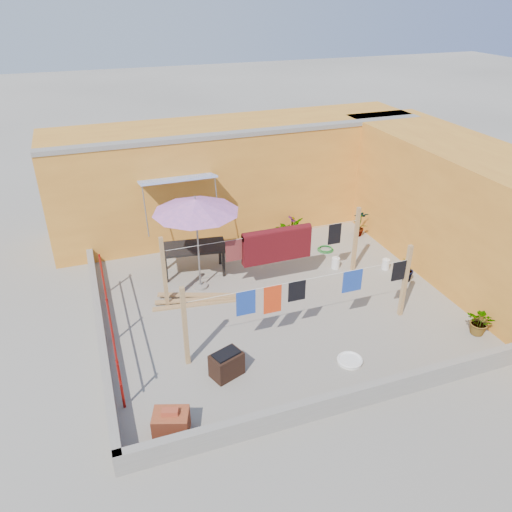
% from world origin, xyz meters
% --- Properties ---
extents(ground, '(80.00, 80.00, 0.00)m').
position_xyz_m(ground, '(0.00, 0.00, 0.00)').
color(ground, '#9E998E').
rests_on(ground, ground).
extents(wall_back, '(11.00, 3.27, 3.21)m').
position_xyz_m(wall_back, '(0.50, 4.69, 1.61)').
color(wall_back, orange).
rests_on(wall_back, ground).
extents(wall_right, '(2.40, 9.00, 3.20)m').
position_xyz_m(wall_right, '(5.20, 0.00, 1.60)').
color(wall_right, orange).
rests_on(wall_right, ground).
extents(parapet_front, '(8.30, 0.16, 0.44)m').
position_xyz_m(parapet_front, '(0.00, -3.58, 0.22)').
color(parapet_front, gray).
rests_on(parapet_front, ground).
extents(parapet_left, '(0.16, 7.30, 0.44)m').
position_xyz_m(parapet_left, '(-4.08, 0.00, 0.22)').
color(parapet_left, gray).
rests_on(parapet_left, ground).
extents(red_railing, '(0.05, 4.20, 1.10)m').
position_xyz_m(red_railing, '(-3.85, -0.20, 0.72)').
color(red_railing, '#9E140F').
rests_on(red_railing, ground).
extents(clothesline_rig, '(5.09, 2.35, 1.80)m').
position_xyz_m(clothesline_rig, '(0.24, 0.52, 1.08)').
color(clothesline_rig, tan).
rests_on(clothesline_rig, ground).
extents(patio_umbrella, '(2.62, 2.62, 2.46)m').
position_xyz_m(patio_umbrella, '(-1.56, 1.30, 2.21)').
color(patio_umbrella, gray).
rests_on(patio_umbrella, ground).
extents(outdoor_table, '(1.78, 1.06, 0.79)m').
position_xyz_m(outdoor_table, '(-1.53, 2.06, 0.71)').
color(outdoor_table, black).
rests_on(outdoor_table, ground).
extents(brick_stack, '(0.71, 0.61, 0.52)m').
position_xyz_m(brick_stack, '(-3.15, -3.07, 0.23)').
color(brick_stack, '#A34125').
rests_on(brick_stack, ground).
extents(lumber_pile, '(2.16, 0.86, 0.13)m').
position_xyz_m(lumber_pile, '(-1.79, 0.67, 0.07)').
color(lumber_pile, tan).
rests_on(lumber_pile, ground).
extents(brazier, '(0.71, 0.59, 0.54)m').
position_xyz_m(brazier, '(-1.86, -2.00, 0.26)').
color(brazier, black).
rests_on(brazier, ground).
extents(white_basin, '(0.52, 0.52, 0.09)m').
position_xyz_m(white_basin, '(0.59, -2.49, 0.05)').
color(white_basin, white).
rests_on(white_basin, ground).
extents(water_jug_a, '(0.22, 0.22, 0.34)m').
position_xyz_m(water_jug_a, '(2.10, 1.03, 0.15)').
color(water_jug_a, white).
rests_on(water_jug_a, ground).
extents(water_jug_b, '(0.21, 0.21, 0.32)m').
position_xyz_m(water_jug_b, '(3.35, 0.54, 0.14)').
color(water_jug_b, white).
rests_on(water_jug_b, ground).
extents(green_hose, '(0.47, 0.47, 0.07)m').
position_xyz_m(green_hose, '(2.31, 2.04, 0.03)').
color(green_hose, '#197326').
rests_on(green_hose, ground).
extents(plant_back_a, '(1.01, 0.98, 0.85)m').
position_xyz_m(plant_back_a, '(1.40, 2.68, 0.43)').
color(plant_back_a, '#245F1B').
rests_on(plant_back_a, ground).
extents(plant_back_b, '(0.45, 0.45, 0.66)m').
position_xyz_m(plant_back_b, '(1.76, 3.20, 0.33)').
color(plant_back_b, '#245F1B').
rests_on(plant_back_b, ground).
extents(plant_right_a, '(0.51, 0.42, 0.84)m').
position_xyz_m(plant_right_a, '(3.70, 2.55, 0.42)').
color(plant_right_a, '#245F1B').
rests_on(plant_right_a, ground).
extents(plant_right_b, '(0.46, 0.48, 0.68)m').
position_xyz_m(plant_right_b, '(3.49, -0.20, 0.34)').
color(plant_right_b, '#245F1B').
rests_on(plant_right_b, ground).
extents(plant_right_c, '(0.73, 0.75, 0.64)m').
position_xyz_m(plant_right_c, '(3.70, -2.60, 0.32)').
color(plant_right_c, '#245F1B').
rests_on(plant_right_c, ground).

